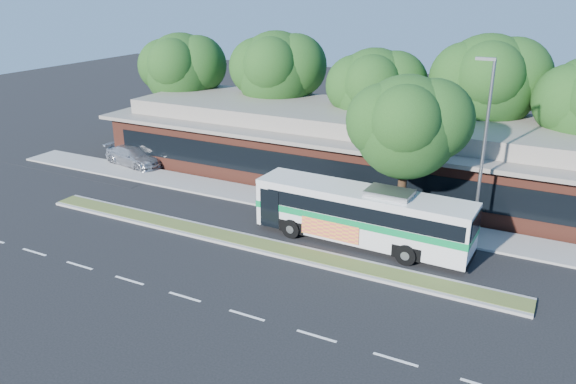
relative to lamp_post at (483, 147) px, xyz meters
name	(u,v)px	position (x,y,z in m)	size (l,w,h in m)	color
ground	(247,249)	(-9.56, -6.00, -4.90)	(120.00, 120.00, 0.00)	black
median_strip	(254,243)	(-9.56, -5.40, -4.83)	(26.00, 1.10, 0.15)	#525C27
sidewalk	(304,205)	(-9.56, 0.40, -4.84)	(44.00, 2.60, 0.12)	gray
parking_lot	(115,151)	(-27.56, 4.00, -4.90)	(14.00, 12.00, 0.01)	black
plaza_building	(347,144)	(-9.56, 6.99, -2.77)	(33.20, 11.20, 4.45)	#5A281C
lamp_post	(483,147)	(0.00, 0.00, 0.00)	(0.93, 0.18, 9.07)	slate
tree_bg_a	(187,69)	(-24.15, 9.14, 0.97)	(6.47, 5.80, 8.63)	black
tree_bg_b	(282,70)	(-16.13, 10.14, 1.24)	(6.69, 6.00, 9.00)	black
tree_bg_c	(381,88)	(-8.16, 9.13, 0.69)	(6.24, 5.60, 8.26)	black
tree_bg_d	(495,82)	(-1.12, 10.15, 1.52)	(6.91, 6.20, 9.37)	black
transit_bus	(363,212)	(-4.86, -2.78, -3.21)	(10.94, 2.81, 3.05)	silver
sedan	(134,156)	(-23.65, 1.80, -4.20)	(1.96, 4.82, 1.40)	#B1B3B9
sidewalk_tree	(415,125)	(-3.20, -0.58, 0.84)	(5.69, 5.11, 8.18)	black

